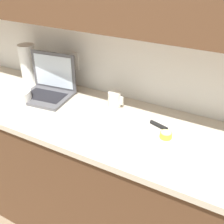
{
  "coord_description": "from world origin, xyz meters",
  "views": [
    {
      "loc": [
        0.77,
        -1.16,
        1.78
      ],
      "look_at": [
        0.13,
        -0.01,
        1.02
      ],
      "focal_mm": 45.0,
      "sensor_mm": 36.0,
      "label": 1
    }
  ],
  "objects_px": {
    "cutting_board": "(162,136)",
    "measuring_cup": "(115,100)",
    "paper_towel_roll": "(28,63)",
    "lemon_half_cut": "(166,135)",
    "knife": "(163,128)",
    "laptop": "(49,86)",
    "bowl_white": "(17,96)"
  },
  "relations": [
    {
      "from": "laptop",
      "to": "measuring_cup",
      "type": "bearing_deg",
      "value": 2.36
    },
    {
      "from": "cutting_board",
      "to": "measuring_cup",
      "type": "relative_size",
      "value": 4.09
    },
    {
      "from": "cutting_board",
      "to": "paper_towel_roll",
      "type": "xyz_separation_m",
      "value": [
        -1.09,
        0.2,
        0.13
      ]
    },
    {
      "from": "cutting_board",
      "to": "knife",
      "type": "distance_m",
      "value": 0.06
    },
    {
      "from": "measuring_cup",
      "to": "paper_towel_roll",
      "type": "bearing_deg",
      "value": 177.09
    },
    {
      "from": "laptop",
      "to": "lemon_half_cut",
      "type": "distance_m",
      "value": 0.85
    },
    {
      "from": "knife",
      "to": "paper_towel_roll",
      "type": "distance_m",
      "value": 1.09
    },
    {
      "from": "lemon_half_cut",
      "to": "measuring_cup",
      "type": "height_order",
      "value": "measuring_cup"
    },
    {
      "from": "bowl_white",
      "to": "paper_towel_roll",
      "type": "bearing_deg",
      "value": 118.35
    },
    {
      "from": "paper_towel_roll",
      "to": "cutting_board",
      "type": "bearing_deg",
      "value": -10.2
    },
    {
      "from": "laptop",
      "to": "knife",
      "type": "relative_size",
      "value": 1.38
    },
    {
      "from": "measuring_cup",
      "to": "lemon_half_cut",
      "type": "bearing_deg",
      "value": -24.19
    },
    {
      "from": "knife",
      "to": "lemon_half_cut",
      "type": "distance_m",
      "value": 0.08
    },
    {
      "from": "cutting_board",
      "to": "bowl_white",
      "type": "distance_m",
      "value": 0.94
    },
    {
      "from": "bowl_white",
      "to": "paper_towel_roll",
      "type": "height_order",
      "value": "paper_towel_roll"
    },
    {
      "from": "knife",
      "to": "lemon_half_cut",
      "type": "relative_size",
      "value": 3.97
    },
    {
      "from": "knife",
      "to": "paper_towel_roll",
      "type": "bearing_deg",
      "value": -170.68
    },
    {
      "from": "knife",
      "to": "bowl_white",
      "type": "bearing_deg",
      "value": -154.63
    },
    {
      "from": "laptop",
      "to": "lemon_half_cut",
      "type": "relative_size",
      "value": 5.49
    },
    {
      "from": "lemon_half_cut",
      "to": "bowl_white",
      "type": "height_order",
      "value": "bowl_white"
    },
    {
      "from": "cutting_board",
      "to": "measuring_cup",
      "type": "bearing_deg",
      "value": 156.65
    },
    {
      "from": "laptop",
      "to": "cutting_board",
      "type": "bearing_deg",
      "value": -13.1
    },
    {
      "from": "knife",
      "to": "measuring_cup",
      "type": "xyz_separation_m",
      "value": [
        -0.35,
        0.11,
        0.03
      ]
    },
    {
      "from": "cutting_board",
      "to": "laptop",
      "type": "bearing_deg",
      "value": 174.19
    },
    {
      "from": "cutting_board",
      "to": "lemon_half_cut",
      "type": "distance_m",
      "value": 0.04
    },
    {
      "from": "knife",
      "to": "lemon_half_cut",
      "type": "xyz_separation_m",
      "value": [
        0.04,
        -0.07,
        0.01
      ]
    },
    {
      "from": "bowl_white",
      "to": "measuring_cup",
      "type": "bearing_deg",
      "value": 23.18
    },
    {
      "from": "knife",
      "to": "paper_towel_roll",
      "type": "xyz_separation_m",
      "value": [
        -1.08,
        0.14,
        0.12
      ]
    },
    {
      "from": "paper_towel_roll",
      "to": "lemon_half_cut",
      "type": "bearing_deg",
      "value": -10.84
    },
    {
      "from": "bowl_white",
      "to": "paper_towel_roll",
      "type": "distance_m",
      "value": 0.33
    },
    {
      "from": "measuring_cup",
      "to": "knife",
      "type": "bearing_deg",
      "value": -16.72
    },
    {
      "from": "lemon_half_cut",
      "to": "bowl_white",
      "type": "xyz_separation_m",
      "value": [
        -0.96,
        -0.07,
        0.01
      ]
    }
  ]
}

